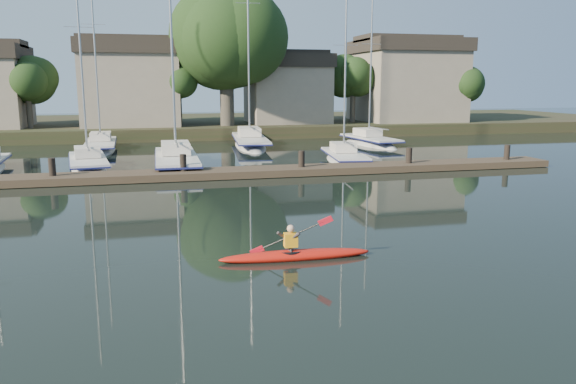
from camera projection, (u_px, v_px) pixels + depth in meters
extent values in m
plane|color=black|center=(329.00, 259.00, 14.91)|extent=(160.00, 160.00, 0.00)
ellipsoid|color=#B6200E|center=(296.00, 256.00, 14.93)|extent=(4.14, 0.71, 0.31)
cylinder|color=black|center=(291.00, 252.00, 14.88)|extent=(0.64, 0.64, 0.08)
imported|color=#2C272A|center=(291.00, 240.00, 14.82)|extent=(0.23, 0.33, 0.89)
cube|color=orange|center=(291.00, 240.00, 14.82)|extent=(0.36, 0.27, 0.37)
sphere|color=tan|center=(291.00, 229.00, 14.76)|extent=(0.20, 0.20, 0.20)
cube|color=#453927|center=(244.00, 172.00, 28.23)|extent=(34.00, 2.00, 0.35)
cylinder|color=black|center=(53.00, 177.00, 26.12)|extent=(0.32, 0.32, 1.80)
cylinder|color=black|center=(184.00, 173.00, 27.51)|extent=(0.32, 0.32, 1.80)
cylinder|color=black|center=(302.00, 168.00, 28.91)|extent=(0.32, 0.32, 1.80)
cylinder|color=black|center=(409.00, 164.00, 30.30)|extent=(0.32, 0.32, 1.80)
cylinder|color=black|center=(506.00, 161.00, 31.69)|extent=(0.32, 0.32, 1.80)
ellipsoid|color=silver|center=(89.00, 174.00, 31.04)|extent=(3.04, 8.17, 1.78)
cube|color=silver|center=(88.00, 159.00, 30.88)|extent=(2.75, 6.73, 0.13)
cube|color=navy|center=(88.00, 160.00, 30.89)|extent=(2.84, 6.90, 0.08)
cube|color=beige|center=(87.00, 152.00, 31.25)|extent=(1.60, 2.39, 0.52)
cylinder|color=#9EA0A5|center=(81.00, 53.00, 30.02)|extent=(0.11, 0.11, 11.26)
cylinder|color=#9EA0A5|center=(88.00, 147.00, 29.64)|extent=(0.49, 3.01, 0.08)
cylinder|color=#9EA0A5|center=(79.00, 27.00, 29.76)|extent=(1.49, 0.23, 0.03)
ellipsoid|color=silver|center=(177.00, 174.00, 31.45)|extent=(2.43, 10.00, 2.11)
cube|color=silver|center=(176.00, 156.00, 31.26)|extent=(2.30, 8.20, 0.16)
cube|color=navy|center=(176.00, 158.00, 31.27)|extent=(2.39, 8.40, 0.09)
cube|color=beige|center=(175.00, 148.00, 31.75)|extent=(1.58, 2.81, 0.61)
cylinder|color=#9EA0A5|center=(171.00, 22.00, 30.16)|extent=(0.13, 0.13, 14.41)
cylinder|color=#9EA0A5|center=(177.00, 143.00, 29.66)|extent=(0.13, 3.79, 0.09)
ellipsoid|color=silver|center=(344.00, 167.00, 33.52)|extent=(2.88, 7.49, 1.73)
cube|color=silver|center=(344.00, 153.00, 33.36)|extent=(2.61, 6.18, 0.13)
cube|color=navy|center=(344.00, 155.00, 33.38)|extent=(2.70, 6.33, 0.07)
cube|color=beige|center=(343.00, 147.00, 33.73)|extent=(1.54, 2.20, 0.50)
cylinder|color=#9EA0A5|center=(345.00, 66.00, 32.61)|extent=(0.11, 0.11, 10.04)
cylinder|color=#9EA0A5|center=(349.00, 143.00, 32.15)|extent=(0.44, 2.76, 0.07)
cylinder|color=#9EA0A5|center=(346.00, 45.00, 32.38)|extent=(1.45, 0.22, 0.03)
ellipsoid|color=silver|center=(101.00, 155.00, 39.58)|extent=(2.39, 8.96, 1.88)
cube|color=silver|center=(101.00, 142.00, 39.41)|extent=(2.23, 7.35, 0.14)
cube|color=navy|center=(101.00, 143.00, 39.43)|extent=(2.32, 7.53, 0.08)
cube|color=beige|center=(101.00, 136.00, 39.85)|extent=(1.47, 2.54, 0.54)
cylinder|color=#9EA0A5|center=(95.00, 48.00, 38.43)|extent=(0.12, 0.12, 12.84)
cylinder|color=#9EA0A5|center=(99.00, 132.00, 38.00)|extent=(0.20, 3.38, 0.08)
cylinder|color=#9EA0A5|center=(93.00, 24.00, 38.14)|extent=(1.58, 0.09, 0.03)
ellipsoid|color=silver|center=(250.00, 151.00, 42.11)|extent=(3.31, 11.25, 2.11)
cube|color=silver|center=(250.00, 138.00, 41.92)|extent=(3.02, 9.25, 0.16)
cube|color=navy|center=(250.00, 139.00, 41.94)|extent=(3.13, 9.48, 0.09)
cube|color=beige|center=(249.00, 131.00, 42.49)|extent=(1.82, 3.23, 0.61)
cylinder|color=#9EA0A5|center=(248.00, 30.00, 40.75)|extent=(0.13, 0.13, 15.52)
cylinder|color=#9EA0A5|center=(252.00, 127.00, 40.14)|extent=(0.46, 4.20, 0.09)
cylinder|color=#9EA0A5|center=(248.00, 3.00, 40.40)|extent=(1.77, 0.19, 0.03)
ellipsoid|color=silver|center=(370.00, 149.00, 42.75)|extent=(2.88, 8.21, 1.91)
cube|color=silver|center=(370.00, 138.00, 42.57)|extent=(2.64, 6.76, 0.14)
cube|color=navy|center=(370.00, 139.00, 42.59)|extent=(2.73, 6.92, 0.08)
cube|color=beige|center=(367.00, 132.00, 42.95)|extent=(1.62, 2.38, 0.55)
cylinder|color=#9EA0A5|center=(371.00, 62.00, 41.73)|extent=(0.12, 0.12, 11.05)
cylinder|color=#9EA0A5|center=(378.00, 128.00, 41.30)|extent=(0.38, 3.05, 0.08)
cylinder|color=#9EA0A5|center=(371.00, 44.00, 41.48)|extent=(1.60, 0.19, 0.03)
cube|color=black|center=(196.00, 125.00, 56.78)|extent=(90.00, 24.00, 1.00)
cube|color=gray|center=(131.00, 90.00, 49.00)|extent=(8.00, 8.00, 6.00)
cube|color=#29241D|center=(129.00, 48.00, 48.31)|extent=(8.40, 8.40, 1.20)
cube|color=gray|center=(287.00, 95.00, 52.35)|extent=(7.00, 7.00, 5.00)
cube|color=#29241D|center=(287.00, 61.00, 51.76)|extent=(7.35, 7.35, 1.20)
cube|color=gray|center=(405.00, 87.00, 54.99)|extent=(9.00, 9.00, 6.50)
cube|color=#29241D|center=(407.00, 47.00, 54.26)|extent=(9.45, 9.45, 1.20)
cylinder|color=#443E36|center=(227.00, 96.00, 48.09)|extent=(1.20, 1.20, 5.00)
sphere|color=black|center=(226.00, 36.00, 47.14)|extent=(8.50, 8.50, 8.50)
cylinder|color=#443E36|center=(29.00, 110.00, 45.52)|extent=(0.48, 0.48, 3.00)
sphere|color=black|center=(27.00, 78.00, 45.04)|extent=(3.40, 3.40, 3.40)
cylinder|color=#443E36|center=(180.00, 110.00, 47.85)|extent=(0.38, 0.38, 2.80)
sphere|color=black|center=(179.00, 83.00, 47.43)|extent=(2.72, 2.72, 2.72)
cylinder|color=#443E36|center=(353.00, 105.00, 52.48)|extent=(0.50, 0.50, 3.20)
sphere|color=black|center=(353.00, 76.00, 51.98)|extent=(3.57, 3.57, 3.57)
cylinder|color=#443E36|center=(457.00, 108.00, 53.43)|extent=(0.41, 0.41, 2.60)
sphere|color=black|center=(458.00, 85.00, 53.03)|extent=(2.89, 2.89, 2.89)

